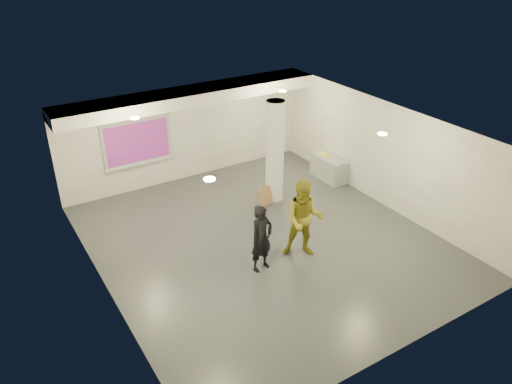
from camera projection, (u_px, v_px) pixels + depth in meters
floor at (264, 241)px, 12.79m from camera, size 8.00×9.00×0.01m
ceiling at (265, 131)px, 11.39m from camera, size 8.00×9.00×0.01m
wall_back at (186, 133)px, 15.47m from camera, size 8.00×0.01×3.00m
wall_front at (404, 290)px, 8.71m from camera, size 8.00×0.01×3.00m
wall_left at (101, 237)px, 10.22m from camera, size 0.01×9.00×3.00m
wall_right at (385, 155)px, 13.96m from camera, size 0.01×9.00×3.00m
soffit_band at (191, 96)px, 14.45m from camera, size 8.00×1.10×0.36m
downlight_nw at (135, 118)px, 12.25m from camera, size 0.22×0.22×0.02m
downlight_ne at (282, 91)px, 14.31m from camera, size 0.22×0.22×0.02m
downlight_sw at (209, 179)px, 9.25m from camera, size 0.22×0.22×0.02m
downlight_se at (382, 134)px, 11.31m from camera, size 0.22×0.22×0.02m
column at (275, 152)px, 14.15m from camera, size 0.52×0.52×3.00m
projection_screen at (137, 143)px, 14.68m from camera, size 2.10×0.13×1.42m
credenza at (329, 168)px, 15.86m from camera, size 0.58×1.30×0.75m
papers_stack at (323, 154)px, 15.90m from camera, size 0.27×0.32×0.02m
postit_pad at (325, 155)px, 15.82m from camera, size 0.27×0.32×0.03m
cardboard_back at (265, 197)px, 14.37m from camera, size 0.51×0.24×0.53m
cardboard_front at (270, 194)px, 14.52m from camera, size 0.49×0.25×0.52m
woman at (262, 239)px, 11.39m from camera, size 0.66×0.50×1.65m
man at (304, 219)px, 11.84m from camera, size 1.21×1.15×1.98m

